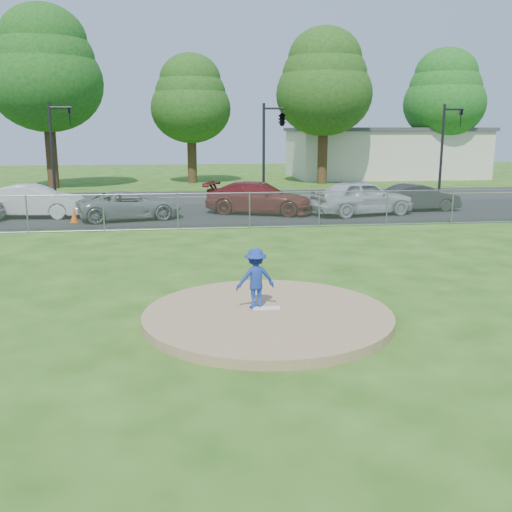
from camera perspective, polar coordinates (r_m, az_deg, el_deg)
The scene contains 21 objects.
ground at distance 22.11m, azimuth -2.62°, elevation 1.89°, with size 120.00×120.00×0.00m, color #244F11.
pitchers_mound at distance 12.43m, azimuth 1.17°, elevation -6.03°, with size 5.40×5.40×0.20m, color #937450.
pitching_rubber at distance 12.58m, azimuth 1.04°, elevation -5.22°, with size 0.60×0.15×0.04m, color white.
chain_link_fence at distance 23.96m, azimuth -3.03°, elevation 4.52°, with size 40.00×0.06×1.50m, color gray.
parking_lot at distance 28.51m, azimuth -3.69°, elevation 4.26°, with size 50.00×8.00×0.01m, color black.
street at distance 35.93m, azimuth -4.46°, elevation 5.94°, with size 60.00×7.00×0.01m, color #242427.
commercial_building at distance 52.77m, azimuth 12.59°, elevation 10.08°, with size 16.40×9.40×4.30m.
tree_left at distance 43.86m, azimuth -20.35°, elevation 17.18°, with size 7.84×7.84×12.53m.
tree_center at distance 45.74m, azimuth -6.55°, elevation 15.39°, with size 6.16×6.16×9.84m.
tree_right at distance 45.11m, azimuth 6.84°, elevation 16.93°, with size 7.28×7.28×11.63m.
tree_far_right at distance 51.57m, azimuth 18.36°, elevation 15.17°, with size 6.72×6.72×10.74m.
traffic_signal_left at distance 34.40m, azimuth -19.38°, elevation 10.61°, with size 1.28×0.20×5.60m.
traffic_signal_center at distance 34.15m, azimuth 2.44°, elevation 13.37°, with size 1.42×2.48×5.60m.
traffic_signal_right at distance 37.27m, azimuth 18.47°, elevation 10.76°, with size 1.28×0.20×5.60m.
pitcher at distance 12.48m, azimuth -0.05°, elevation -2.26°, with size 0.87×0.50×1.34m, color navy.
traffic_cone at distance 26.84m, azimuth -17.73°, elevation 3.91°, with size 0.34×0.34×0.66m, color #F75C0D.
parked_car_white at distance 29.02m, azimuth -21.36°, elevation 5.13°, with size 1.64×4.69×1.55m, color silver.
parked_car_gray at distance 27.09m, azimuth -12.48°, elevation 4.97°, with size 2.17×4.70×1.31m, color slate.
parked_car_darkred at distance 28.38m, azimuth 0.34°, elevation 5.85°, with size 2.18×5.36×1.56m, color maroon.
parked_car_pearl at distance 28.38m, azimuth 10.56°, elevation 5.80°, with size 2.03×5.04×1.72m, color silver.
parked_car_charcoal at distance 30.60m, azimuth 15.97°, elevation 5.66°, with size 1.43×4.12×1.36m, color #252527.
Camera 1 is at (-1.74, -11.67, 4.03)m, focal length 40.00 mm.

